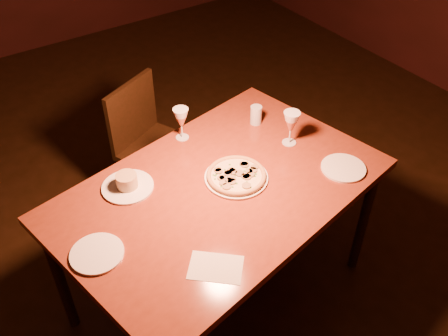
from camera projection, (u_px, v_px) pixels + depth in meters
floor at (204, 279)px, 2.98m from camera, size 7.00×7.00×0.00m
dining_table at (220, 198)px, 2.42m from camera, size 1.72×1.28×0.83m
chair_far at (151, 142)px, 3.19m from camera, size 0.57×0.57×0.89m
pizza_plate at (236, 176)px, 2.41m from camera, size 0.31×0.31×0.03m
ramekin_saucer at (127, 184)px, 2.35m from camera, size 0.25×0.25×0.08m
wine_glass_far at (181, 124)px, 2.61m from camera, size 0.08×0.08×0.18m
wine_glass_right at (291, 128)px, 2.58m from camera, size 0.09×0.09×0.19m
water_tumbler at (256, 115)px, 2.74m from camera, size 0.06×0.06×0.11m
side_plate_left at (97, 254)px, 2.06m from camera, size 0.22×0.22×0.01m
side_plate_near at (343, 168)px, 2.47m from camera, size 0.22×0.22×0.01m
menu_card at (216, 267)px, 2.01m from camera, size 0.26×0.25×0.00m
pendant_light at (219, 49)px, 1.91m from camera, size 0.12×0.12×0.12m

